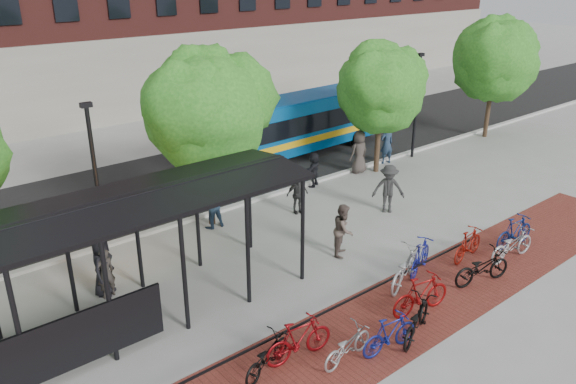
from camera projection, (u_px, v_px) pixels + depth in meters
ground at (331, 231)px, 20.39m from camera, size 160.00×160.00×0.00m
asphalt_street at (213, 172)px, 26.12m from camera, size 160.00×8.00×0.01m
curb at (265, 197)px, 23.23m from camera, size 160.00×0.25×0.12m
brick_strip at (403, 312)px, 15.64m from camera, size 24.00×3.00×0.01m
bike_rack_rail at (347, 315)px, 15.52m from camera, size 12.00×0.05×0.95m
bus_shelter at (114, 221)px, 14.14m from camera, size 10.60×3.07×3.60m
tree_b at (207, 106)px, 19.40m from camera, size 5.15×4.20×6.47m
tree_c at (382, 84)px, 24.84m from camera, size 4.66×3.80×5.92m
tree_d at (496, 55)px, 29.98m from camera, size 5.39×4.40×6.55m
lamp_post_left at (96, 176)px, 17.82m from camera, size 0.35×0.20×5.12m
lamp_post_right at (417, 103)px, 27.22m from camera, size 0.35×0.20×5.12m
bus at (294, 122)px, 27.91m from camera, size 10.98×2.89×2.94m
bike_0 at (267, 356)px, 13.20m from camera, size 1.82×1.11×0.90m
bike_1 at (299, 340)px, 13.58m from camera, size 1.92×0.76×1.12m
bike_2 at (347, 345)px, 13.57m from camera, size 1.73×0.75×0.88m
bike_3 at (390, 334)px, 13.87m from camera, size 1.76×0.69×1.03m
bike_4 at (416, 319)px, 14.43m from camera, size 2.08×1.37×1.03m
bike_5 at (421, 294)px, 15.41m from camera, size 2.01×0.88×1.17m
bike_6 at (405, 268)px, 16.79m from camera, size 2.27×1.44×1.13m
bike_7 at (420, 257)px, 17.46m from camera, size 1.88×1.13×1.09m
bike_8 at (482, 267)px, 16.88m from camera, size 2.13×1.19×1.06m
bike_9 at (468, 244)px, 18.28m from camera, size 1.82×0.72×1.06m
bike_10 at (512, 245)px, 18.25m from camera, size 2.09×0.90×1.07m
bike_11 at (515, 232)px, 19.08m from camera, size 1.90×0.70×1.12m
pedestrian_0 at (102, 266)px, 16.18m from camera, size 1.05×1.05×1.84m
pedestrian_1 at (105, 273)px, 16.09m from camera, size 0.60×0.44×1.54m
pedestrian_2 at (211, 204)px, 20.34m from camera, size 0.96×0.78×1.88m
pedestrian_4 at (297, 194)px, 21.61m from camera, size 0.97×0.58×1.54m
pedestrian_5 at (314, 169)px, 24.26m from camera, size 1.47×1.03×1.53m
pedestrian_6 at (359, 152)px, 25.74m from camera, size 0.98×0.66×1.98m
pedestrian_7 at (387, 144)px, 27.00m from camera, size 0.79×0.61×1.95m
pedestrian_8 at (344, 230)px, 18.45m from camera, size 1.10×1.06×1.79m
pedestrian_9 at (388, 189)px, 21.62m from camera, size 1.40×1.37×1.93m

